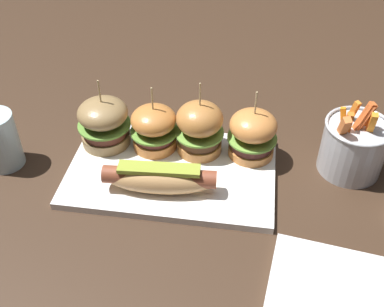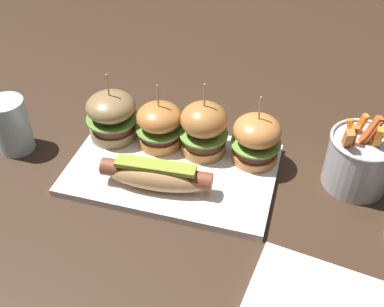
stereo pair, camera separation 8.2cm
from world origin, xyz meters
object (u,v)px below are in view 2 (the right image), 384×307
(slider_center_left, at_px, (160,125))
(slider_far_right, at_px, (256,139))
(platter_main, at_px, (173,169))
(slider_center_right, at_px, (204,128))
(slider_far_left, at_px, (112,116))
(fries_bucket, at_px, (359,160))
(hot_dog, at_px, (156,175))
(water_glass, at_px, (11,125))

(slider_center_left, bearing_deg, slider_far_right, 1.46)
(platter_main, relative_size, slider_center_right, 2.54)
(slider_far_left, distance_m, fries_bucket, 0.46)
(hot_dog, relative_size, slider_far_right, 1.42)
(hot_dog, bearing_deg, slider_far_left, 138.28)
(hot_dog, bearing_deg, slider_center_right, 66.20)
(water_glass, bearing_deg, slider_far_left, 22.32)
(water_glass, bearing_deg, hot_dog, -8.00)
(slider_far_left, relative_size, slider_far_right, 1.01)
(slider_far_left, bearing_deg, platter_main, -22.32)
(platter_main, xyz_separation_m, slider_center_left, (-0.04, 0.06, 0.05))
(slider_far_left, relative_size, fries_bucket, 0.92)
(platter_main, bearing_deg, water_glass, -177.23)
(platter_main, height_order, fries_bucket, fries_bucket)
(fries_bucket, relative_size, water_glass, 1.39)
(slider_far_left, xyz_separation_m, fries_bucket, (0.46, 0.01, -0.01))
(slider_center_left, height_order, fries_bucket, fries_bucket)
(slider_far_right, distance_m, water_glass, 0.46)
(fries_bucket, bearing_deg, platter_main, -168.87)
(slider_center_left, distance_m, slider_far_right, 0.18)
(hot_dog, relative_size, slider_far_left, 1.40)
(hot_dog, distance_m, water_glass, 0.31)
(water_glass, bearing_deg, slider_center_left, 15.24)
(slider_far_left, xyz_separation_m, water_glass, (-0.18, -0.07, -0.01))
(platter_main, distance_m, slider_center_left, 0.09)
(slider_far_left, height_order, slider_center_right, slider_center_right)
(slider_center_left, relative_size, water_glass, 1.21)
(slider_center_right, bearing_deg, fries_bucket, 0.54)
(fries_bucket, bearing_deg, slider_far_right, 179.95)
(hot_dog, relative_size, water_glass, 1.79)
(slider_center_right, height_order, water_glass, slider_center_right)
(platter_main, distance_m, slider_center_right, 0.09)
(slider_far_left, height_order, slider_center_left, slider_far_left)
(hot_dog, xyz_separation_m, water_glass, (-0.30, 0.04, 0.01))
(slider_center_right, xyz_separation_m, water_glass, (-0.36, -0.08, -0.01))
(fries_bucket, bearing_deg, hot_dog, -159.89)
(slider_center_right, distance_m, fries_bucket, 0.28)
(slider_center_left, distance_m, water_glass, 0.28)
(slider_far_right, bearing_deg, hot_dog, -140.99)
(slider_center_right, height_order, slider_far_right, slider_center_right)
(slider_far_left, xyz_separation_m, slider_far_right, (0.28, 0.01, -0.00))
(hot_dog, height_order, slider_center_right, slider_center_right)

